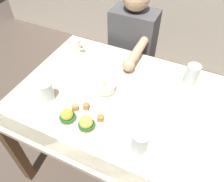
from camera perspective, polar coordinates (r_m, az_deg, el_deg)
ground_plane at (r=1.86m, az=1.44°, el=-17.42°), size 6.00×6.00×0.00m
dining_table at (r=1.32m, az=1.94°, el=-5.05°), size 1.20×0.90×0.74m
eggs_benedict_plate at (r=1.13m, az=-8.75°, el=-7.64°), size 0.27×0.27×0.09m
fruit_bowl at (r=1.26m, az=-1.79°, el=1.10°), size 0.12×0.12×0.06m
coffee_mug at (r=1.57m, az=-9.51°, el=11.73°), size 0.11×0.08×0.09m
fork at (r=1.40m, az=7.22°, el=4.63°), size 0.15×0.07×0.00m
water_glass_near at (r=1.26m, az=-16.50°, el=-0.31°), size 0.07×0.07×0.11m
water_glass_far at (r=1.02m, az=7.20°, el=-13.11°), size 0.08×0.08×0.11m
water_glass_extra at (r=1.38m, az=20.03°, el=3.89°), size 0.08×0.08×0.13m
diner_person at (r=1.77m, az=5.09°, el=10.96°), size 0.34×0.54×1.14m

